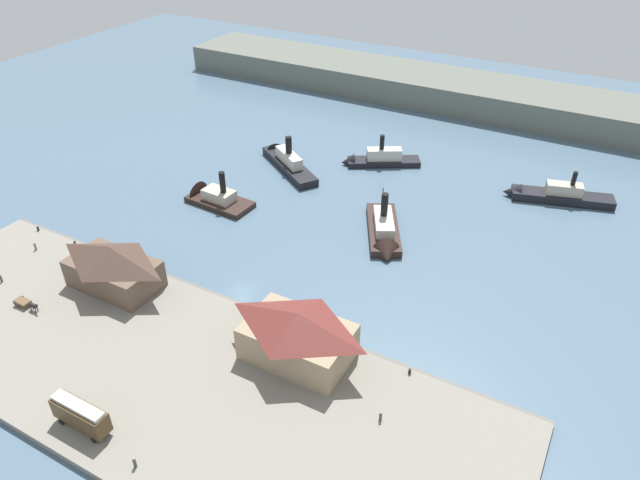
{
  "coord_description": "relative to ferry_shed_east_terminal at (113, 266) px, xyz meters",
  "views": [
    {
      "loc": [
        51.75,
        -64.74,
        66.48
      ],
      "look_at": [
        5.6,
        19.08,
        2.0
      ],
      "focal_mm": 32.51,
      "sensor_mm": 36.0,
      "label": 1
    }
  ],
  "objects": [
    {
      "name": "mooring_post_center_east",
      "position": [
        -12.77,
        5.34,
        -3.86
      ],
      "size": [
        0.44,
        0.44,
        0.9
      ],
      "primitive_type": "cylinder",
      "color": "black",
      "rests_on": "quay_promenade"
    },
    {
      "name": "seawall_edge",
      "position": [
        20.13,
        6.73,
        -5.01
      ],
      "size": [
        110.0,
        0.8,
        1.0
      ],
      "primitive_type": "cube",
      "color": "#666159",
      "rests_on": "ground"
    },
    {
      "name": "pedestrian_at_waters_edge",
      "position": [
        -19.09,
        -9.48,
        -3.54
      ],
      "size": [
        0.41,
        0.41,
        1.67
      ],
      "color": "#4C3D33",
      "rests_on": "quay_promenade"
    },
    {
      "name": "quay_promenade",
      "position": [
        20.13,
        -11.67,
        -4.91
      ],
      "size": [
        110.0,
        36.0,
        1.2
      ],
      "primitive_type": "cube",
      "color": "gray",
      "rests_on": "ground"
    },
    {
      "name": "pedestrian_near_cart",
      "position": [
        -22.21,
        0.47,
        -3.54
      ],
      "size": [
        0.42,
        0.42,
        1.69
      ],
      "color": "#6B5B4C",
      "rests_on": "quay_promenade"
    },
    {
      "name": "ground_plane",
      "position": [
        20.13,
        10.33,
        -5.51
      ],
      "size": [
        320.0,
        320.0,
        0.0
      ],
      "primitive_type": "plane",
      "color": "slate"
    },
    {
      "name": "ferry_outer_harbor",
      "position": [
        62.66,
        71.79,
        -4.07
      ],
      "size": [
        24.42,
        11.06,
        8.79
      ],
      "color": "black",
      "rests_on": "ground"
    },
    {
      "name": "pedestrian_walking_west",
      "position": [
        53.94,
        -4.56,
        -3.57
      ],
      "size": [
        0.4,
        0.4,
        1.61
      ],
      "color": "#4C3D33",
      "rests_on": "quay_promenade"
    },
    {
      "name": "ferry_near_quay",
      "position": [
        20.06,
        69.07,
        -4.07
      ],
      "size": [
        19.38,
        13.94,
        9.37
      ],
      "color": "black",
      "rests_on": "ground"
    },
    {
      "name": "street_tram",
      "position": [
        19.02,
        -25.03,
        -1.68
      ],
      "size": [
        8.76,
        2.64,
        4.53
      ],
      "color": "#4C381E",
      "rests_on": "quay_promenade"
    },
    {
      "name": "ferry_shed_east_terminal",
      "position": [
        0.0,
        0.0,
        0.0
      ],
      "size": [
        16.33,
        9.56,
        8.47
      ],
      "color": "brown",
      "rests_on": "quay_promenade"
    },
    {
      "name": "ferry_approaching_west",
      "position": [
        35.69,
        38.61,
        -4.13
      ],
      "size": [
        14.63,
        20.78,
        10.65
      ],
      "color": "black",
      "rests_on": "ground"
    },
    {
      "name": "mooring_post_center_west",
      "position": [
        -27.59,
        5.41,
        -3.86
      ],
      "size": [
        0.44,
        0.44,
        0.9
      ],
      "primitive_type": "cylinder",
      "color": "black",
      "rests_on": "quay_promenade"
    },
    {
      "name": "mooring_post_east",
      "position": [
        54.28,
        5.49,
        -3.86
      ],
      "size": [
        0.44,
        0.44,
        0.9
      ],
      "primitive_type": "cylinder",
      "color": "black",
      "rests_on": "quay_promenade"
    },
    {
      "name": "ferry_shed_central_terminal",
      "position": [
        37.7,
        0.63,
        0.09
      ],
      "size": [
        16.47,
        10.84,
        8.67
      ],
      "color": "#998466",
      "rests_on": "quay_promenade"
    },
    {
      "name": "horse_cart",
      "position": [
        -8.95,
        -12.0,
        -3.38
      ],
      "size": [
        5.67,
        1.69,
        1.87
      ],
      "color": "brown",
      "rests_on": "quay_promenade"
    },
    {
      "name": "ferry_mid_harbor",
      "position": [
        0.23,
        57.51,
        -3.94
      ],
      "size": [
        23.2,
        17.71,
        10.03
      ],
      "color": "black",
      "rests_on": "ground"
    },
    {
      "name": "ferry_moored_east",
      "position": [
        -5.06,
        33.94,
        -4.34
      ],
      "size": [
        17.02,
        7.87,
        11.01
      ],
      "color": "black",
      "rests_on": "ground"
    },
    {
      "name": "far_headland",
      "position": [
        20.13,
        120.33,
        -1.51
      ],
      "size": [
        180.0,
        24.0,
        8.0
      ],
      "primitive_type": "cube",
      "color": "#60665B",
      "rests_on": "ground"
    },
    {
      "name": "mooring_post_west",
      "position": [
        -16.7,
        5.31,
        -3.86
      ],
      "size": [
        0.44,
        0.44,
        0.9
      ],
      "primitive_type": "cylinder",
      "color": "black",
      "rests_on": "quay_promenade"
    },
    {
      "name": "pedestrian_standing_center",
      "position": [
        29.53,
        -26.28,
        -3.52
      ],
      "size": [
        0.43,
        0.43,
        1.73
      ],
      "color": "#3D4C42",
      "rests_on": "quay_promenade"
    }
  ]
}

